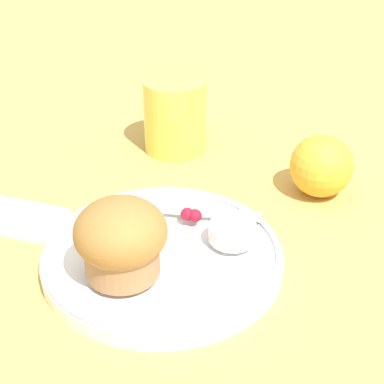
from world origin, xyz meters
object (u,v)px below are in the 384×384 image
(butter_knife, at_px, (181,210))
(orange_fruit, at_px, (321,166))
(juice_glass, at_px, (175,115))
(muffin, at_px, (121,239))

(butter_knife, distance_m, orange_fruit, 0.17)
(orange_fruit, relative_size, juice_glass, 0.76)
(butter_knife, bearing_deg, orange_fruit, 33.38)
(butter_knife, height_order, juice_glass, juice_glass)
(muffin, relative_size, butter_knife, 0.50)
(muffin, relative_size, juice_glass, 0.89)
(butter_knife, height_order, orange_fruit, orange_fruit)
(muffin, distance_m, butter_knife, 0.12)
(butter_knife, distance_m, juice_glass, 0.18)
(muffin, bearing_deg, juice_glass, 100.68)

